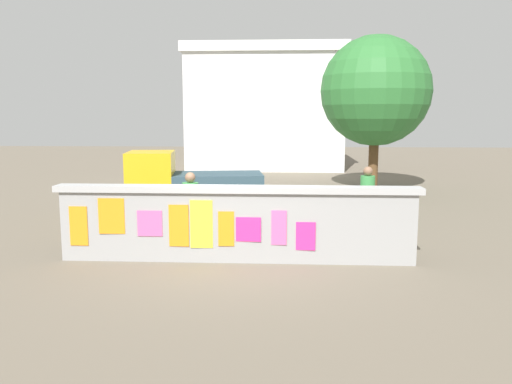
# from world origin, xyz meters

# --- Properties ---
(ground) EXTENTS (60.00, 60.00, 0.00)m
(ground) POSITION_xyz_m (0.00, 8.00, 0.00)
(ground) COLOR #6B6051
(poster_wall) EXTENTS (7.00, 0.42, 1.47)m
(poster_wall) POSITION_xyz_m (-0.01, -0.00, 0.76)
(poster_wall) COLOR #989898
(poster_wall) RESTS_ON ground
(auto_rickshaw_truck) EXTENTS (3.77, 1.97, 1.85)m
(auto_rickshaw_truck) POSITION_xyz_m (-1.70, 4.09, 0.90)
(auto_rickshaw_truck) COLOR black
(auto_rickshaw_truck) RESTS_ON ground
(motorcycle) EXTENTS (1.89, 0.62, 0.87)m
(motorcycle) POSITION_xyz_m (0.53, 1.48, 0.46)
(motorcycle) COLOR black
(motorcycle) RESTS_ON ground
(bicycle_near) EXTENTS (1.68, 0.51, 0.95)m
(bicycle_near) POSITION_xyz_m (2.37, 1.12, 0.36)
(bicycle_near) COLOR black
(bicycle_near) RESTS_ON ground
(bicycle_far) EXTENTS (1.65, 0.61, 0.95)m
(bicycle_far) POSITION_xyz_m (-2.74, 1.25, 0.36)
(bicycle_far) COLOR black
(bicycle_far) RESTS_ON ground
(person_walking) EXTENTS (0.40, 0.40, 1.62)m
(person_walking) POSITION_xyz_m (2.88, 2.52, 0.99)
(person_walking) COLOR yellow
(person_walking) RESTS_ON ground
(person_bystander) EXTENTS (0.41, 0.41, 1.62)m
(person_bystander) POSITION_xyz_m (-1.08, 1.04, 0.99)
(person_bystander) COLOR #3F994C
(person_bystander) RESTS_ON ground
(tree_roadside) EXTENTS (4.08, 4.08, 5.77)m
(tree_roadside) POSITION_xyz_m (4.27, 10.05, 3.71)
(tree_roadside) COLOR brown
(tree_roadside) RESTS_ON ground
(building_background) EXTENTS (8.35, 6.51, 6.45)m
(building_background) POSITION_xyz_m (-0.14, 19.21, 3.24)
(building_background) COLOR white
(building_background) RESTS_ON ground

